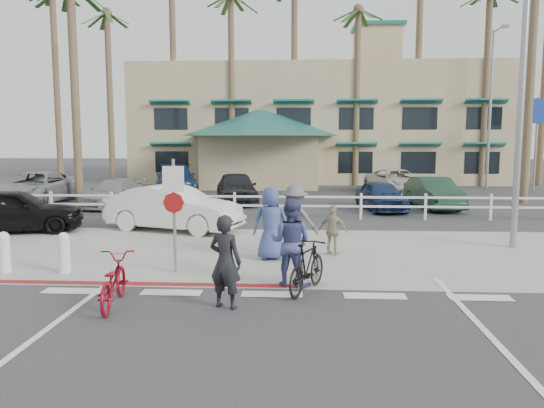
# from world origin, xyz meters

# --- Properties ---
(ground) EXTENTS (140.00, 140.00, 0.00)m
(ground) POSITION_xyz_m (0.00, 0.00, 0.00)
(ground) COLOR #333335
(bike_path) EXTENTS (12.00, 16.00, 0.01)m
(bike_path) POSITION_xyz_m (0.00, -2.00, 0.00)
(bike_path) COLOR #333335
(bike_path) RESTS_ON ground
(sidewalk_plaza) EXTENTS (22.00, 7.00, 0.01)m
(sidewalk_plaza) POSITION_xyz_m (0.00, 4.50, 0.01)
(sidewalk_plaza) COLOR gray
(sidewalk_plaza) RESTS_ON ground
(cross_street) EXTENTS (40.00, 5.00, 0.01)m
(cross_street) POSITION_xyz_m (0.00, 8.50, 0.00)
(cross_street) COLOR #333335
(cross_street) RESTS_ON ground
(parking_lot) EXTENTS (50.00, 16.00, 0.01)m
(parking_lot) POSITION_xyz_m (0.00, 18.00, 0.00)
(parking_lot) COLOR #333335
(parking_lot) RESTS_ON ground
(curb_red) EXTENTS (7.00, 0.25, 0.02)m
(curb_red) POSITION_xyz_m (-3.00, 1.20, 0.01)
(curb_red) COLOR maroon
(curb_red) RESTS_ON ground
(rail_fence) EXTENTS (29.40, 0.16, 1.00)m
(rail_fence) POSITION_xyz_m (0.50, 10.50, 0.50)
(rail_fence) COLOR silver
(rail_fence) RESTS_ON ground
(building) EXTENTS (28.00, 16.00, 11.30)m
(building) POSITION_xyz_m (2.00, 31.00, 5.65)
(building) COLOR tan
(building) RESTS_ON ground
(sign_post) EXTENTS (0.50, 0.10, 2.90)m
(sign_post) POSITION_xyz_m (-2.30, 2.20, 1.45)
(sign_post) COLOR gray
(sign_post) RESTS_ON ground
(bollard_0) EXTENTS (0.26, 0.26, 0.95)m
(bollard_0) POSITION_xyz_m (-4.80, 2.00, 0.47)
(bollard_0) COLOR silver
(bollard_0) RESTS_ON ground
(bollard_1) EXTENTS (0.26, 0.26, 0.95)m
(bollard_1) POSITION_xyz_m (-6.20, 2.00, 0.47)
(bollard_1) COLOR silver
(bollard_1) RESTS_ON ground
(streetlight_0) EXTENTS (0.60, 2.00, 9.00)m
(streetlight_0) POSITION_xyz_m (6.50, 5.50, 4.50)
(streetlight_0) COLOR gray
(streetlight_0) RESTS_ON ground
(streetlight_1) EXTENTS (0.60, 2.00, 9.50)m
(streetlight_1) POSITION_xyz_m (12.00, 24.00, 4.75)
(streetlight_1) COLOR gray
(streetlight_1) RESTS_ON ground
(info_sign) EXTENTS (1.20, 0.16, 5.60)m
(info_sign) POSITION_xyz_m (14.00, 22.00, 2.80)
(info_sign) COLOR navy
(info_sign) RESTS_ON ground
(palm_0) EXTENTS (4.00, 4.00, 15.00)m
(palm_0) POSITION_xyz_m (-16.00, 26.00, 7.50)
(palm_0) COLOR #21481B
(palm_0) RESTS_ON ground
(palm_1) EXTENTS (4.00, 4.00, 13.00)m
(palm_1) POSITION_xyz_m (-12.00, 25.00, 6.50)
(palm_1) COLOR #21481B
(palm_1) RESTS_ON ground
(palm_2) EXTENTS (4.00, 4.00, 16.00)m
(palm_2) POSITION_xyz_m (-8.00, 26.00, 8.00)
(palm_2) COLOR #21481B
(palm_2) RESTS_ON ground
(palm_3) EXTENTS (4.00, 4.00, 14.00)m
(palm_3) POSITION_xyz_m (-4.00, 25.00, 7.00)
(palm_3) COLOR #21481B
(palm_3) RESTS_ON ground
(palm_4) EXTENTS (4.00, 4.00, 15.00)m
(palm_4) POSITION_xyz_m (0.00, 26.00, 7.50)
(palm_4) COLOR #21481B
(palm_4) RESTS_ON ground
(palm_5) EXTENTS (4.00, 4.00, 13.00)m
(palm_5) POSITION_xyz_m (4.00, 25.00, 6.50)
(palm_5) COLOR #21481B
(palm_5) RESTS_ON ground
(palm_6) EXTENTS (4.00, 4.00, 17.00)m
(palm_6) POSITION_xyz_m (8.00, 26.00, 8.50)
(palm_6) COLOR #21481B
(palm_6) RESTS_ON ground
(palm_7) EXTENTS (4.00, 4.00, 14.00)m
(palm_7) POSITION_xyz_m (12.00, 25.00, 7.00)
(palm_7) COLOR #21481B
(palm_7) RESTS_ON ground
(palm_10) EXTENTS (4.00, 4.00, 12.00)m
(palm_10) POSITION_xyz_m (-10.00, 15.00, 6.00)
(palm_10) COLOR #21481B
(palm_10) RESTS_ON ground
(palm_11) EXTENTS (4.00, 4.00, 14.00)m
(palm_11) POSITION_xyz_m (11.00, 16.00, 7.00)
(palm_11) COLOR #21481B
(palm_11) RESTS_ON ground
(bike_red) EXTENTS (0.85, 1.86, 0.94)m
(bike_red) POSITION_xyz_m (-2.86, -0.27, 0.47)
(bike_red) COLOR maroon
(bike_red) RESTS_ON ground
(rider_red) EXTENTS (0.73, 0.61, 1.71)m
(rider_red) POSITION_xyz_m (-0.79, -0.25, 0.86)
(rider_red) COLOR black
(rider_red) RESTS_ON ground
(bike_black) EXTENTS (1.12, 1.78, 1.04)m
(bike_black) POSITION_xyz_m (0.69, 0.83, 0.52)
(bike_black) COLOR black
(bike_black) RESTS_ON ground
(rider_black) EXTENTS (1.05, 0.92, 1.83)m
(rider_black) POSITION_xyz_m (0.35, 1.30, 0.92)
(rider_black) COLOR #3E4377
(rider_black) RESTS_ON ground
(pedestrian_a) EXTENTS (1.31, 0.89, 1.87)m
(pedestrian_a) POSITION_xyz_m (0.39, 4.05, 0.94)
(pedestrian_a) COLOR #5A595D
(pedestrian_a) RESTS_ON ground
(pedestrian_child) EXTENTS (0.84, 0.61, 1.33)m
(pedestrian_child) POSITION_xyz_m (1.39, 4.23, 0.66)
(pedestrian_child) COLOR tan
(pedestrian_child) RESTS_ON ground
(pedestrian_b) EXTENTS (0.97, 0.69, 1.86)m
(pedestrian_b) POSITION_xyz_m (-0.20, 3.64, 0.93)
(pedestrian_b) COLOR #35477A
(pedestrian_b) RESTS_ON ground
(car_white_sedan) EXTENTS (4.83, 2.90, 1.50)m
(car_white_sedan) POSITION_xyz_m (-3.67, 7.68, 0.75)
(car_white_sedan) COLOR silver
(car_white_sedan) RESTS_ON ground
(car_red_compact) EXTENTS (4.59, 2.82, 1.46)m
(car_red_compact) POSITION_xyz_m (-8.79, 7.07, 0.73)
(car_red_compact) COLOR black
(car_red_compact) RESTS_ON ground
(lot_car_0) EXTENTS (2.51, 5.42, 1.50)m
(lot_car_0) POSITION_xyz_m (-11.85, 14.44, 0.75)
(lot_car_0) COLOR gray
(lot_car_0) RESTS_ON ground
(lot_car_1) EXTENTS (2.12, 4.30, 1.20)m
(lot_car_1) POSITION_xyz_m (-7.87, 13.68, 0.60)
(lot_car_1) COLOR gray
(lot_car_1) RESTS_ON ground
(lot_car_2) EXTENTS (2.61, 4.62, 1.48)m
(lot_car_2) POSITION_xyz_m (-2.50, 15.13, 0.74)
(lot_car_2) COLOR black
(lot_car_2) RESTS_ON ground
(lot_car_3) EXTENTS (1.93, 4.27, 1.36)m
(lot_car_3) POSITION_xyz_m (6.30, 13.81, 0.68)
(lot_car_3) COLOR #1D3929
(lot_car_3) RESTS_ON ground
(lot_car_4) EXTENTS (3.40, 5.66, 1.54)m
(lot_car_4) POSITION_xyz_m (-6.63, 20.34, 0.77)
(lot_car_4) COLOR navy
(lot_car_4) RESTS_ON ground
(lot_car_5) EXTENTS (3.28, 5.29, 1.37)m
(lot_car_5) POSITION_xyz_m (5.72, 19.84, 0.68)
(lot_car_5) COLOR silver
(lot_car_5) RESTS_ON ground
(lot_car_6) EXTENTS (2.13, 3.91, 1.26)m
(lot_car_6) POSITION_xyz_m (3.93, 13.11, 0.63)
(lot_car_6) COLOR navy
(lot_car_6) RESTS_ON ground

